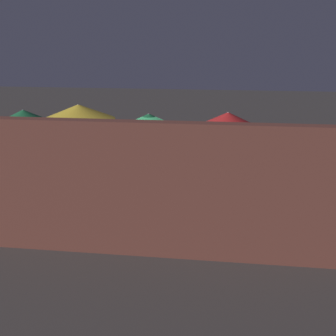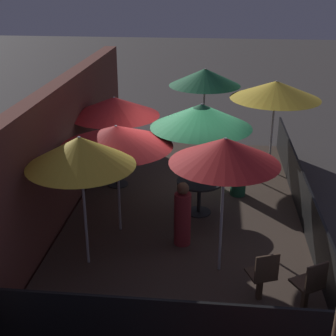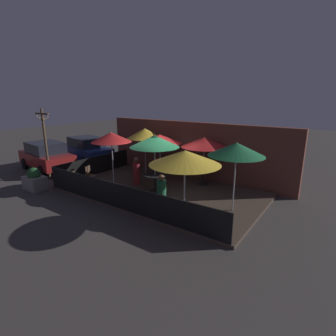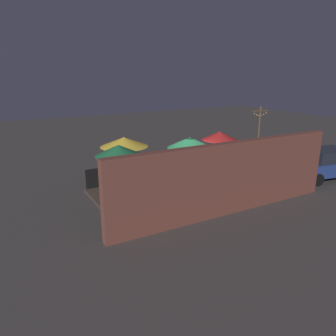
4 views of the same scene
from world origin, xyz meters
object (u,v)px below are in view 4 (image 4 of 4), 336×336
(patio_umbrella_6, at_px, (227,151))
(parked_car_0, at_px, (290,153))
(patio_umbrella_4, at_px, (253,147))
(patio_umbrella_5, at_px, (118,150))
(patron_1, at_px, (214,173))
(patio_umbrella_2, at_px, (124,142))
(light_post, at_px, (259,133))
(parked_car_1, at_px, (326,163))
(dining_table_1, at_px, (189,175))
(patio_umbrella_0, at_px, (192,160))
(patron_0, at_px, (162,176))
(patio_chair_1, at_px, (222,164))
(patio_umbrella_1, at_px, (190,143))
(patio_umbrella_3, at_px, (220,136))
(patio_chair_0, at_px, (217,161))
(planter_box, at_px, (231,156))
(dining_table_0, at_px, (191,193))

(patio_umbrella_6, distance_m, parked_car_0, 7.04)
(patio_umbrella_4, relative_size, patio_umbrella_6, 1.08)
(patio_umbrella_5, height_order, parked_car_0, patio_umbrella_5)
(patio_umbrella_6, bearing_deg, patron_1, -107.11)
(patio_umbrella_2, xyz_separation_m, light_post, (-8.32, 0.32, -0.29))
(patio_umbrella_4, xyz_separation_m, parked_car_1, (-5.09, 0.19, -1.44))
(dining_table_1, bearing_deg, patio_umbrella_0, 58.75)
(patron_0, bearing_deg, patio_umbrella_0, 137.86)
(patio_chair_1, bearing_deg, patio_umbrella_1, 0.00)
(patio_umbrella_3, distance_m, parked_car_0, 5.63)
(patio_umbrella_1, distance_m, patio_chair_0, 3.95)
(patio_chair_1, relative_size, parked_car_1, 0.23)
(patio_umbrella_0, relative_size, planter_box, 2.16)
(planter_box, bearing_deg, patio_chair_0, 25.93)
(parked_car_0, bearing_deg, patron_1, 14.86)
(patio_chair_0, bearing_deg, planter_box, 175.28)
(parked_car_0, bearing_deg, patio_umbrella_2, 0.70)
(patio_umbrella_6, relative_size, patio_chair_1, 2.39)
(patio_umbrella_6, xyz_separation_m, light_post, (-4.87, -3.01, -0.14))
(patio_umbrella_1, xyz_separation_m, planter_box, (-4.87, -2.69, -1.89))
(patio_umbrella_3, bearing_deg, patio_umbrella_2, -15.72)
(planter_box, height_order, parked_car_0, parked_car_0)
(light_post, bearing_deg, parked_car_1, 112.20)
(patio_umbrella_2, bearing_deg, patron_0, 150.70)
(dining_table_0, relative_size, patron_0, 0.81)
(patio_chair_1, xyz_separation_m, patron_0, (3.90, 0.23, 0.00))
(patio_umbrella_3, distance_m, patron_0, 3.57)
(patio_chair_1, bearing_deg, patio_umbrella_3, 18.22)
(patron_0, bearing_deg, patio_chair_0, -114.19)
(patio_umbrella_1, xyz_separation_m, parked_car_0, (-7.50, -0.49, -1.49))
(patio_umbrella_1, distance_m, patron_0, 2.16)
(dining_table_0, bearing_deg, patio_umbrella_5, -41.82)
(patio_umbrella_0, xyz_separation_m, patron_1, (-2.56, -1.80, -1.40))
(patron_0, bearing_deg, patio_umbrella_4, -169.10)
(patio_umbrella_6, xyz_separation_m, patron_0, (1.89, -2.46, -1.52))
(patio_umbrella_3, xyz_separation_m, patron_1, (0.79, 0.72, -1.66))
(patio_umbrella_5, bearing_deg, dining_table_1, -179.41)
(light_post, bearing_deg, patio_umbrella_0, 26.52)
(patio_chair_0, bearing_deg, dining_table_0, 11.30)
(patio_umbrella_4, distance_m, planter_box, 5.68)
(patio_umbrella_0, bearing_deg, patron_0, -95.03)
(patio_umbrella_5, xyz_separation_m, parked_car_1, (-10.74, 2.07, -1.53))
(patio_chair_1, distance_m, parked_car_1, 5.39)
(patio_umbrella_2, distance_m, planter_box, 7.71)
(patron_1, bearing_deg, dining_table_1, -46.22)
(patio_umbrella_5, xyz_separation_m, parked_car_0, (-11.03, -0.53, -1.54))
(patio_umbrella_4, bearing_deg, dining_table_1, -42.13)
(parked_car_1, bearing_deg, light_post, -57.61)
(patron_1, distance_m, light_post, 4.96)
(patio_umbrella_0, height_order, patio_chair_1, patio_umbrella_0)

